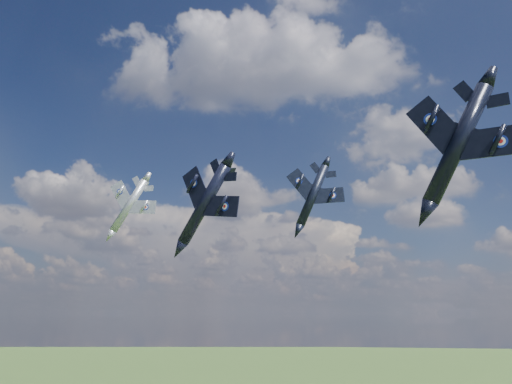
% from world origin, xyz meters
% --- Properties ---
extents(jet_lead_navy, '(16.79, 19.32, 9.50)m').
position_xyz_m(jet_lead_navy, '(-3.44, 6.23, 79.24)').
color(jet_lead_navy, black).
extents(jet_right_navy, '(16.43, 19.37, 8.68)m').
position_xyz_m(jet_right_navy, '(25.10, -8.99, 80.63)').
color(jet_right_navy, black).
extents(jet_high_navy, '(14.33, 17.64, 7.55)m').
position_xyz_m(jet_high_navy, '(9.63, 28.68, 85.13)').
color(jet_high_navy, black).
extents(jet_left_silver, '(10.70, 14.44, 7.65)m').
position_xyz_m(jet_left_silver, '(-21.74, 23.72, 83.39)').
color(jet_left_silver, gray).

